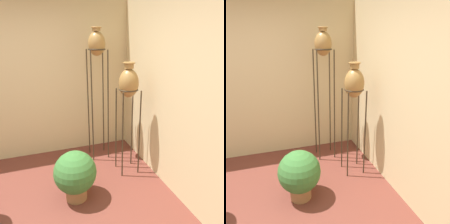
# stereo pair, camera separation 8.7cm
# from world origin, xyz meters

# --- Properties ---
(wall_back) EXTENTS (7.83, 0.06, 2.70)m
(wall_back) POSITION_xyz_m (0.00, 1.94, 1.35)
(wall_back) COLOR beige
(wall_back) RESTS_ON ground_plane
(wall_right) EXTENTS (0.06, 7.83, 2.70)m
(wall_right) POSITION_xyz_m (1.94, 0.00, 1.35)
(wall_right) COLOR beige
(wall_right) RESTS_ON ground_plane
(vase_stand_tall) EXTENTS (0.29, 0.29, 2.14)m
(vase_stand_tall) POSITION_xyz_m (1.26, 1.50, 1.81)
(vase_stand_tall) COLOR #382D1E
(vase_stand_tall) RESTS_ON ground_plane
(vase_stand_medium) EXTENTS (0.29, 0.29, 1.67)m
(vase_stand_medium) POSITION_xyz_m (1.54, 0.92, 1.35)
(vase_stand_medium) COLOR #382D1E
(vase_stand_medium) RESTS_ON ground_plane
(potted_plant) EXTENTS (0.54, 0.54, 0.66)m
(potted_plant) POSITION_xyz_m (0.67, 0.54, 0.36)
(potted_plant) COLOR olive
(potted_plant) RESTS_ON ground_plane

